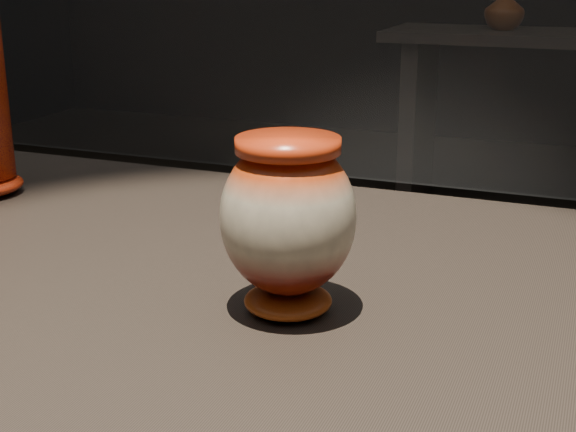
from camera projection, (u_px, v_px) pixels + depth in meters
name	position (u px, v px, depth m)	size (l,w,h in m)	color
main_vase	(288.00, 219.00, 0.74)	(0.16, 0.16, 0.17)	#611308
back_vase_left	(505.00, 9.00, 3.81)	(0.19, 0.19, 0.20)	brown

